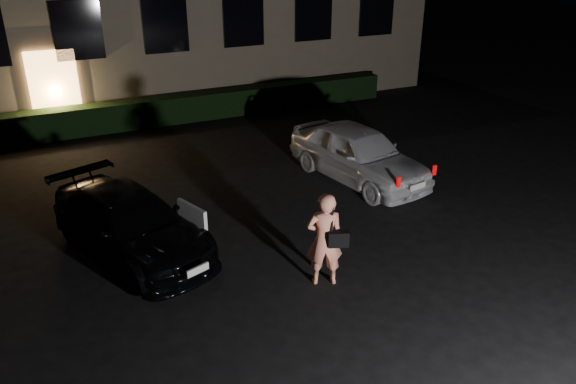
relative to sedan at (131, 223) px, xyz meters
name	(u,v)px	position (x,y,z in m)	size (l,w,h in m)	color
ground	(337,289)	(2.92, -2.82, -0.59)	(80.00, 80.00, 0.00)	black
hedge	(176,109)	(2.92, 7.68, -0.17)	(15.00, 0.70, 0.85)	black
sedan	(131,223)	(0.00, 0.00, 0.00)	(2.93, 4.41, 1.19)	black
hatch	(358,153)	(5.75, 1.13, 0.09)	(2.30, 4.24, 1.37)	silver
man	(325,239)	(2.81, -2.53, 0.27)	(0.73, 0.62, 1.72)	#FF9574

